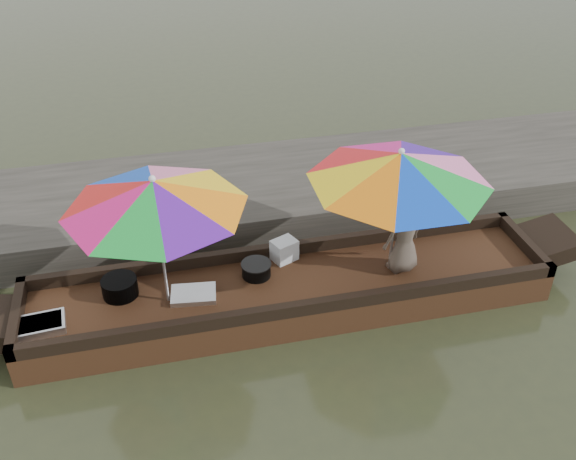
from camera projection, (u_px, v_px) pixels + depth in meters
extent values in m
plane|color=#2F331F|center=(290.00, 306.00, 7.48)|extent=(80.00, 80.00, 0.00)
cube|color=#2D2B26|center=(254.00, 194.00, 9.12)|extent=(22.00, 2.20, 0.50)
cube|color=#311D0F|center=(290.00, 294.00, 7.39)|extent=(5.98, 1.20, 0.35)
cylinder|color=black|center=(120.00, 287.00, 7.05)|extent=(0.39, 0.39, 0.21)
cube|color=silver|center=(41.00, 325.00, 6.62)|extent=(0.52, 0.38, 0.09)
cube|color=silver|center=(194.00, 294.00, 7.06)|extent=(0.53, 0.40, 0.06)
cylinder|color=black|center=(256.00, 270.00, 7.35)|extent=(0.33, 0.33, 0.16)
cube|color=silver|center=(284.00, 250.00, 7.59)|extent=(0.34, 0.31, 0.26)
imported|color=brown|center=(405.00, 233.00, 7.23)|extent=(0.57, 0.46, 1.00)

